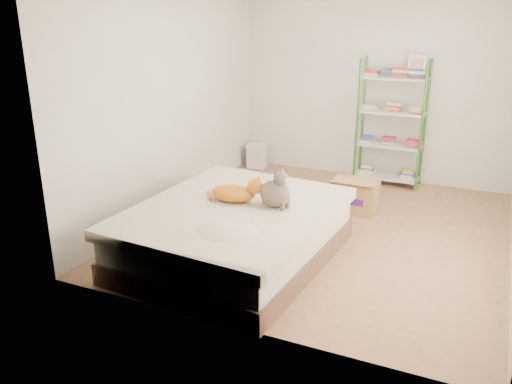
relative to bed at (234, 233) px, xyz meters
The scene contains 7 objects.
room 1.58m from the bed, 60.55° to the left, with size 3.81×4.21×2.61m.
bed is the anchor object (origin of this frame).
orange_cat 0.41m from the bed, 117.67° to the left, with size 0.52×0.28×0.21m, color orange, non-canonical shape.
grey_cat 0.61m from the bed, 26.12° to the left, with size 0.28×0.33×0.38m, color brown, non-canonical shape.
shelf_unit 3.12m from the bed, 72.97° to the left, with size 0.88×0.36×1.74m.
cardboard_box 1.93m from the bed, 67.41° to the left, with size 0.53×0.51×0.43m.
white_bin 3.09m from the bed, 109.99° to the left, with size 0.35×0.32×0.35m.
Camera 1 is at (1.59, -5.35, 2.45)m, focal length 38.00 mm.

